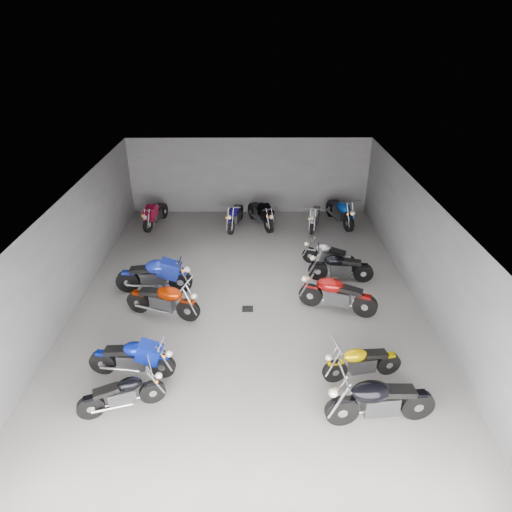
% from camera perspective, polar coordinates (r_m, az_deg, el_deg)
% --- Properties ---
extents(ground, '(14.00, 14.00, 0.00)m').
position_cam_1_polar(ground, '(13.71, -1.03, -5.47)').
color(ground, gray).
rests_on(ground, ground).
extents(wall_back, '(10.00, 0.10, 3.20)m').
position_cam_1_polar(wall_back, '(19.40, -0.87, 9.95)').
color(wall_back, slate).
rests_on(wall_back, ground).
extents(wall_left, '(0.10, 14.00, 3.20)m').
position_cam_1_polar(wall_left, '(13.90, -22.17, 0.40)').
color(wall_left, slate).
rests_on(wall_left, ground).
extents(wall_right, '(0.10, 14.00, 3.20)m').
position_cam_1_polar(wall_right, '(13.78, 20.19, 0.53)').
color(wall_right, slate).
rests_on(wall_right, ground).
extents(ceiling, '(10.00, 14.00, 0.04)m').
position_cam_1_polar(ceiling, '(12.25, -1.15, 7.26)').
color(ceiling, black).
rests_on(ceiling, wall_back).
extents(drain_grate, '(0.32, 0.32, 0.01)m').
position_cam_1_polar(drain_grate, '(13.29, -1.05, -6.62)').
color(drain_grate, black).
rests_on(drain_grate, ground).
extents(motorcycle_left_a, '(1.78, 0.74, 0.81)m').
position_cam_1_polar(motorcycle_left_a, '(10.44, -16.35, -16.15)').
color(motorcycle_left_a, black).
rests_on(motorcycle_left_a, ground).
extents(motorcycle_left_b, '(2.05, 0.45, 0.90)m').
position_cam_1_polar(motorcycle_left_b, '(11.19, -15.16, -12.21)').
color(motorcycle_left_b, black).
rests_on(motorcycle_left_b, ground).
extents(motorcycle_left_d, '(2.15, 0.76, 0.97)m').
position_cam_1_polar(motorcycle_left_d, '(12.97, -11.49, -5.43)').
color(motorcycle_left_d, black).
rests_on(motorcycle_left_d, ground).
extents(motorcycle_left_e, '(2.32, 0.45, 1.02)m').
position_cam_1_polar(motorcycle_left_e, '(14.15, -12.55, -2.42)').
color(motorcycle_left_e, black).
rests_on(motorcycle_left_e, ground).
extents(motorcycle_right_a, '(2.31, 0.51, 1.02)m').
position_cam_1_polar(motorcycle_right_a, '(10.07, 15.18, -17.04)').
color(motorcycle_right_a, black).
rests_on(motorcycle_right_a, ground).
extents(motorcycle_right_b, '(1.89, 0.52, 0.84)m').
position_cam_1_polar(motorcycle_right_b, '(11.04, 13.04, -12.76)').
color(motorcycle_right_b, black).
rests_on(motorcycle_right_b, ground).
extents(motorcycle_right_d, '(2.15, 0.97, 0.99)m').
position_cam_1_polar(motorcycle_right_d, '(13.15, 10.07, -4.72)').
color(motorcycle_right_d, black).
rests_on(motorcycle_right_d, ground).
extents(motorcycle_right_e, '(2.06, 0.46, 0.91)m').
position_cam_1_polar(motorcycle_right_e, '(14.66, 10.46, -1.35)').
color(motorcycle_right_e, black).
rests_on(motorcycle_right_e, ground).
extents(motorcycle_right_f, '(1.72, 0.88, 0.81)m').
position_cam_1_polar(motorcycle_right_f, '(15.48, 9.00, 0.19)').
color(motorcycle_right_f, black).
rests_on(motorcycle_right_f, ground).
extents(motorcycle_back_a, '(0.65, 2.03, 0.91)m').
position_cam_1_polar(motorcycle_back_a, '(18.85, -12.49, 5.18)').
color(motorcycle_back_a, black).
rests_on(motorcycle_back_a, ground).
extents(motorcycle_back_c, '(0.61, 2.07, 0.92)m').
position_cam_1_polar(motorcycle_back_c, '(18.26, -2.61, 5.10)').
color(motorcycle_back_c, black).
rests_on(motorcycle_back_c, ground).
extents(motorcycle_back_d, '(1.04, 2.07, 0.97)m').
position_cam_1_polar(motorcycle_back_d, '(18.34, 0.62, 5.32)').
color(motorcycle_back_d, black).
rests_on(motorcycle_back_d, ground).
extents(motorcycle_back_e, '(0.64, 1.94, 0.87)m').
position_cam_1_polar(motorcycle_back_e, '(18.34, 7.37, 4.90)').
color(motorcycle_back_e, black).
rests_on(motorcycle_back_e, ground).
extents(motorcycle_back_f, '(0.80, 2.24, 1.01)m').
position_cam_1_polar(motorcycle_back_f, '(18.81, 10.50, 5.51)').
color(motorcycle_back_f, black).
rests_on(motorcycle_back_f, ground).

